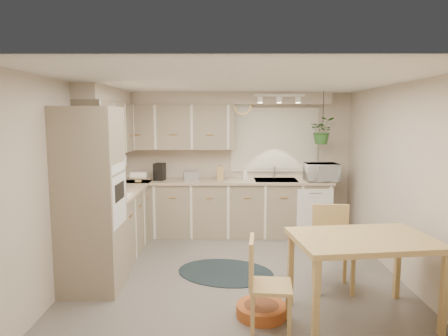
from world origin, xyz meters
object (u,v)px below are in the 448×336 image
at_px(chair_back, 333,249).
at_px(microwave, 321,170).
at_px(pet_bed, 261,310).
at_px(dining_table, 361,278).
at_px(chair_left, 271,284).
at_px(braided_rug, 226,272).

xyz_separation_m(chair_back, microwave, (0.34, 2.07, 0.64)).
relative_size(chair_back, pet_bed, 1.89).
relative_size(dining_table, chair_back, 1.38).
height_order(dining_table, chair_left, chair_left).
height_order(chair_left, microwave, microwave).
height_order(dining_table, braided_rug, dining_table).
xyz_separation_m(chair_back, pet_bed, (-0.88, -0.65, -0.42)).
distance_m(dining_table, pet_bed, 1.04).
relative_size(chair_left, pet_bed, 1.71).
relative_size(chair_left, braided_rug, 0.69).
bearing_deg(chair_back, pet_bed, 39.37).
bearing_deg(braided_rug, microwave, 45.17).
relative_size(chair_left, microwave, 1.63).
bearing_deg(chair_back, braided_rug, -18.02).
height_order(chair_left, braided_rug, chair_left).
bearing_deg(dining_table, braided_rug, 138.65).
bearing_deg(dining_table, chair_back, 97.52).
bearing_deg(microwave, braided_rug, -139.15).
xyz_separation_m(dining_table, braided_rug, (-1.33, 1.17, -0.41)).
xyz_separation_m(braided_rug, pet_bed, (0.36, -1.13, 0.05)).
distance_m(chair_back, pet_bed, 1.17).
bearing_deg(braided_rug, chair_back, -21.05).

